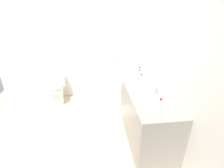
% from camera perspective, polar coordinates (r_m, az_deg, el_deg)
% --- Properties ---
extents(ground_plane, '(4.12, 4.12, 0.00)m').
position_cam_1_polar(ground_plane, '(3.31, -12.52, -15.26)').
color(ground_plane, '#C1AD8E').
extents(wall_back_tiled, '(3.52, 0.10, 2.40)m').
position_cam_1_polar(wall_back_tiled, '(4.06, -12.61, 11.73)').
color(wall_back_tiled, silver).
rests_on(wall_back_tiled, ground_plane).
extents(wall_right_mirror, '(0.10, 3.15, 2.40)m').
position_cam_1_polar(wall_right_mirror, '(2.94, 18.06, 5.84)').
color(wall_right_mirror, silver).
rests_on(wall_right_mirror, ground_plane).
extents(bathtub, '(1.49, 0.65, 1.15)m').
position_cam_1_polar(bathtub, '(4.03, -0.52, -1.77)').
color(bathtub, silver).
rests_on(bathtub, ground_plane).
extents(toilet, '(0.40, 0.52, 0.71)m').
position_cam_1_polar(toilet, '(4.07, -18.38, -1.72)').
color(toilet, white).
rests_on(toilet, ground_plane).
extents(vanity_counter, '(0.63, 1.40, 0.87)m').
position_cam_1_polar(vanity_counter, '(2.90, 11.76, -10.87)').
color(vanity_counter, gray).
rests_on(vanity_counter, ground_plane).
extents(sink_basin, '(0.30, 0.30, 0.07)m').
position_cam_1_polar(sink_basin, '(2.69, 11.42, -2.07)').
color(sink_basin, white).
rests_on(sink_basin, vanity_counter).
extents(sink_faucet, '(0.13, 0.15, 0.07)m').
position_cam_1_polar(sink_faucet, '(2.75, 14.86, -1.90)').
color(sink_faucet, '#A8A8AD').
rests_on(sink_faucet, vanity_counter).
extents(water_bottle_0, '(0.07, 0.07, 0.25)m').
position_cam_1_polar(water_bottle_0, '(3.06, 9.27, 3.38)').
color(water_bottle_0, silver).
rests_on(water_bottle_0, vanity_counter).
extents(water_bottle_1, '(0.06, 0.06, 0.22)m').
position_cam_1_polar(water_bottle_1, '(2.83, 9.86, 1.11)').
color(water_bottle_1, silver).
rests_on(water_bottle_1, vanity_counter).
extents(water_bottle_2, '(0.06, 0.06, 0.26)m').
position_cam_1_polar(water_bottle_2, '(2.12, 15.95, -7.98)').
color(water_bottle_2, silver).
rests_on(water_bottle_2, vanity_counter).
extents(water_bottle_3, '(0.06, 0.06, 0.23)m').
position_cam_1_polar(water_bottle_3, '(2.99, 9.23, 2.63)').
color(water_bottle_3, silver).
rests_on(water_bottle_3, vanity_counter).
extents(drinking_glass_0, '(0.07, 0.07, 0.08)m').
position_cam_1_polar(drinking_glass_0, '(2.46, 13.12, -4.80)').
color(drinking_glass_0, white).
rests_on(drinking_glass_0, vanity_counter).
extents(drinking_glass_1, '(0.07, 0.07, 0.08)m').
position_cam_1_polar(drinking_glass_1, '(2.32, 14.52, -7.02)').
color(drinking_glass_1, white).
rests_on(drinking_glass_1, vanity_counter).
extents(soap_dish, '(0.09, 0.06, 0.02)m').
position_cam_1_polar(soap_dish, '(2.25, 16.93, -9.39)').
color(soap_dish, white).
rests_on(soap_dish, vanity_counter).
extents(bath_mat, '(0.63, 0.37, 0.01)m').
position_cam_1_polar(bath_mat, '(3.69, -2.18, -9.62)').
color(bath_mat, white).
rests_on(bath_mat, ground_plane).
extents(toilet_paper_roll, '(0.11, 0.11, 0.11)m').
position_cam_1_polar(toilet_paper_roll, '(4.16, -21.83, -6.40)').
color(toilet_paper_roll, white).
rests_on(toilet_paper_roll, ground_plane).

